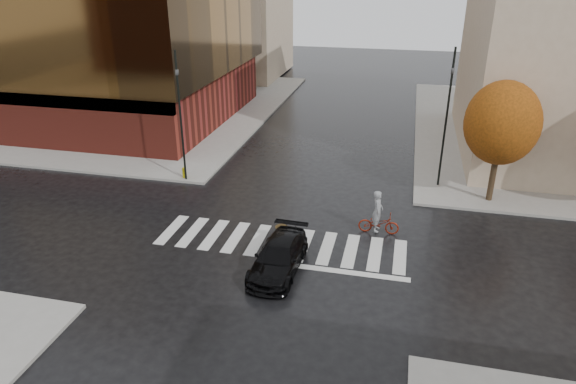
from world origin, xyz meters
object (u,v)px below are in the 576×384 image
traffic_light_nw (180,108)px  fire_hydrant (184,172)px  traffic_light_ne (448,109)px  cyclist (378,219)px  sedan (279,257)px

traffic_light_nw → fire_hydrant: size_ratio=11.42×
traffic_light_nw → traffic_light_ne: size_ratio=0.96×
fire_hydrant → cyclist: bearing=-18.8°
sedan → fire_hydrant: bearing=135.7°
cyclist → traffic_light_nw: (-11.60, 3.80, 3.71)m
sedan → fire_hydrant: sedan is taller
sedan → traffic_light_ne: (6.86, 10.67, 4.01)m
cyclist → traffic_light_ne: 8.06m
cyclist → fire_hydrant: bearing=70.5°
sedan → fire_hydrant: (-7.94, 8.30, -0.14)m
sedan → cyclist: size_ratio=2.05×
cyclist → traffic_light_nw: bearing=71.1°
traffic_light_nw → cyclist: bearing=81.7°
cyclist → traffic_light_ne: bearing=-26.1°
sedan → traffic_light_nw: bearing=135.7°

